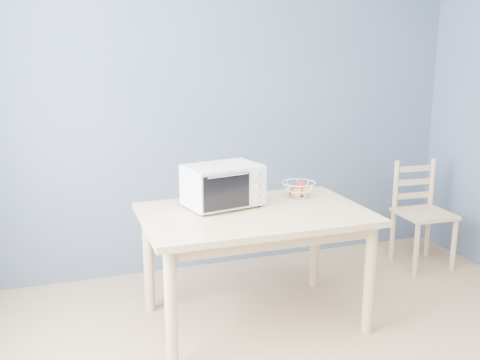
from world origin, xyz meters
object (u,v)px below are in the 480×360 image
object	(u,v)px
dining_table	(255,227)
dining_chair	(421,215)
toaster_oven	(220,185)
fruit_basket	(298,189)

from	to	relation	value
dining_table	dining_chair	xyz separation A→B (m)	(1.64, 0.48, -0.22)
dining_table	toaster_oven	distance (m)	0.34
toaster_oven	fruit_basket	distance (m)	0.58
dining_table	dining_chair	bearing A→B (deg)	16.37
toaster_oven	dining_table	bearing A→B (deg)	-53.70
dining_table	toaster_oven	bearing A→B (deg)	138.38
dining_table	fruit_basket	xyz separation A→B (m)	(0.40, 0.22, 0.16)
dining_table	dining_chair	world-z (taller)	dining_chair
toaster_oven	fruit_basket	size ratio (longest dim) A/B	1.77
fruit_basket	dining_chair	bearing A→B (deg)	12.10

